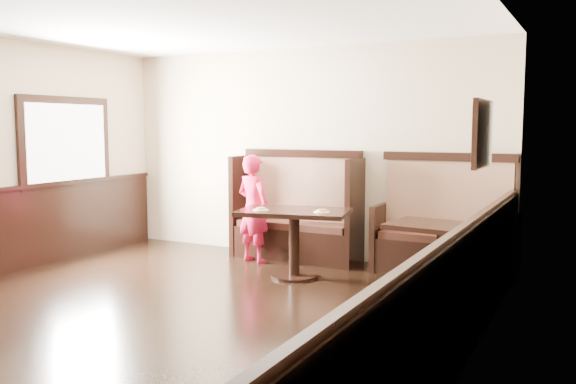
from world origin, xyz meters
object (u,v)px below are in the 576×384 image
Objects in this scene: child at (254,208)px; booth_neighbor at (444,235)px; table_neighbor at (442,243)px; table_main at (294,226)px; booth_main at (298,219)px.

booth_neighbor is at bearing -155.22° from child.
child reaches higher than table_neighbor.
child reaches higher than table_main.
booth_main is at bearing 162.72° from table_neighbor.
booth_neighbor is 1.18× the size of child.
table_main is 1.72m from table_neighbor.
booth_neighbor is 0.97m from table_neighbor.
table_main is at bearing -173.29° from table_neighbor.
booth_main is at bearing -118.57° from child.
booth_main is 1.06× the size of booth_neighbor.
table_neighbor is at bearing -23.87° from booth_main.
booth_main is 1.51× the size of table_neighbor.
booth_neighbor is 2.42m from child.
booth_neighbor is at bearing -0.05° from booth_main.
booth_main is 2.35m from table_neighbor.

